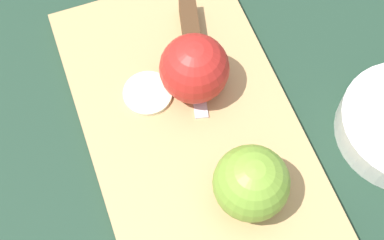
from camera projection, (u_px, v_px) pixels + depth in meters
ground_plane at (192, 133)px, 0.64m from camera, size 4.00×4.00×0.00m
cutting_board at (192, 130)px, 0.63m from camera, size 0.46×0.29×0.02m
apple_half_left at (251, 183)px, 0.55m from camera, size 0.08×0.08×0.08m
apple_half_right at (195, 69)px, 0.61m from camera, size 0.08×0.08×0.08m
knife at (191, 33)px, 0.67m from camera, size 0.16×0.04×0.02m
apple_slice at (148, 93)px, 0.64m from camera, size 0.06×0.06×0.01m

